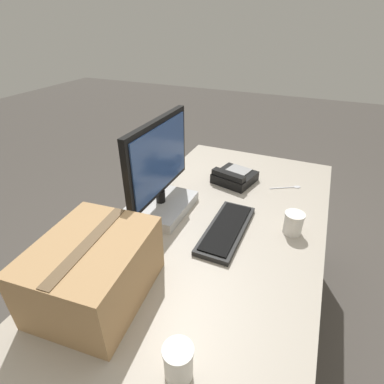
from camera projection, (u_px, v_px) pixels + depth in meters
name	position (u px, v px, depth m)	size (l,w,h in m)	color
ground_plane	(210.00, 333.00, 1.68)	(12.00, 12.00, 0.00)	#47423D
office_desk	(212.00, 288.00, 1.50)	(1.80, 0.90, 0.73)	#A89E8E
monitor	(160.00, 178.00, 1.37)	(0.49, 0.26, 0.44)	#B7B7B7
keyboard	(226.00, 229.00, 1.30)	(0.40, 0.16, 0.03)	black
desk_phone	(234.00, 177.00, 1.68)	(0.24, 0.24, 0.08)	black
paper_cup_left	(178.00, 362.00, 0.76)	(0.08, 0.08, 0.11)	white
paper_cup_right	(293.00, 223.00, 1.28)	(0.09, 0.09, 0.10)	white
spoon	(291.00, 187.00, 1.64)	(0.10, 0.16, 0.00)	silver
cardboard_box	(94.00, 270.00, 0.96)	(0.42, 0.35, 0.22)	tan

